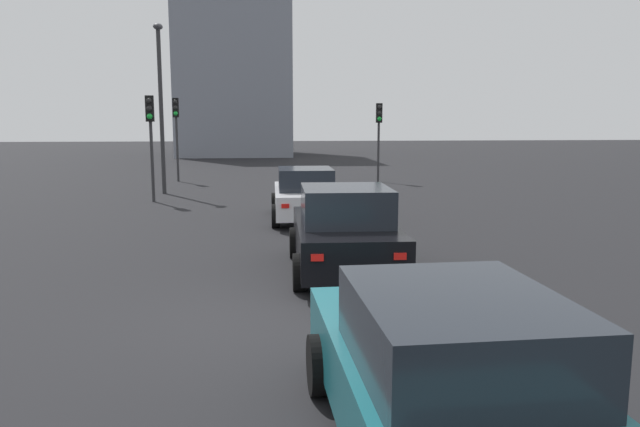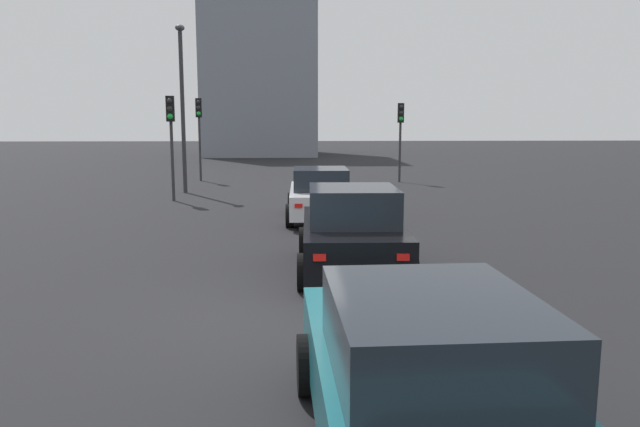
% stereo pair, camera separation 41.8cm
% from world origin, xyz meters
% --- Properties ---
extents(ground_plane, '(160.00, 160.00, 0.20)m').
position_xyz_m(ground_plane, '(0.00, 0.00, -0.10)').
color(ground_plane, black).
extents(car_white_left_lead, '(4.26, 2.00, 1.52)m').
position_xyz_m(car_white_left_lead, '(8.75, -1.38, 0.73)').
color(car_white_left_lead, silver).
rests_on(car_white_left_lead, ground_plane).
extents(car_black_left_second, '(4.09, 2.11, 1.64)m').
position_xyz_m(car_black_left_second, '(2.58, -1.68, 0.78)').
color(car_black_left_second, black).
rests_on(car_black_left_second, ground_plane).
extents(car_teal_left_third, '(4.51, 2.07, 1.53)m').
position_xyz_m(car_teal_left_third, '(-3.88, -1.62, 0.74)').
color(car_teal_left_third, '#19606B').
rests_on(car_teal_left_third, ground_plane).
extents(traffic_light_near_left, '(0.32, 0.29, 3.93)m').
position_xyz_m(traffic_light_near_left, '(20.47, 3.84, 2.83)').
color(traffic_light_near_left, '#2D2D30').
rests_on(traffic_light_near_left, ground_plane).
extents(traffic_light_near_right, '(0.32, 0.29, 3.68)m').
position_xyz_m(traffic_light_near_right, '(19.40, -5.65, 2.66)').
color(traffic_light_near_right, '#2D2D30').
rests_on(traffic_light_near_right, ground_plane).
extents(traffic_light_far_left, '(0.32, 0.29, 3.73)m').
position_xyz_m(traffic_light_far_left, '(13.12, 3.72, 2.70)').
color(traffic_light_far_left, '#2D2D30').
rests_on(traffic_light_far_left, ground_plane).
extents(street_lamp_kerbside, '(0.56, 0.36, 6.55)m').
position_xyz_m(street_lamp_kerbside, '(15.66, 3.74, 3.91)').
color(street_lamp_kerbside, '#2D2D30').
rests_on(street_lamp_kerbside, ground_plane).
extents(building_facade_left, '(9.76, 9.29, 14.89)m').
position_xyz_m(building_facade_left, '(43.62, 2.00, 7.45)').
color(building_facade_left, gray).
rests_on(building_facade_left, ground_plane).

